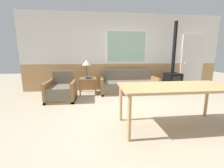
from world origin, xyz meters
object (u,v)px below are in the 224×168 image
(couch, at_px, (129,86))
(table_lamp, at_px, (87,63))
(armchair, at_px, (62,92))
(wood_stove, at_px, (173,76))
(side_table, at_px, (88,81))
(dining_table, at_px, (176,90))

(couch, bearing_deg, table_lamp, 174.09)
(armchair, bearing_deg, wood_stove, -0.26)
(side_table, bearing_deg, armchair, -138.36)
(side_table, bearing_deg, couch, -2.02)
(dining_table, bearing_deg, couch, 95.94)
(couch, xyz_separation_m, wood_stove, (1.55, -0.02, 0.31))
(armchair, bearing_deg, dining_table, -48.22)
(armchair, xyz_separation_m, table_lamp, (0.70, 0.74, 0.76))
(couch, height_order, armchair, armchair)
(table_lamp, xyz_separation_m, wood_stove, (2.95, -0.17, -0.47))
(armchair, bearing_deg, couch, 6.66)
(couch, height_order, dining_table, couch)
(couch, height_order, side_table, couch)
(table_lamp, relative_size, dining_table, 0.31)
(dining_table, bearing_deg, side_table, 122.56)
(couch, bearing_deg, side_table, 177.98)
(table_lamp, bearing_deg, dining_table, -57.91)
(armchair, bearing_deg, side_table, 32.36)
(dining_table, relative_size, wood_stove, 0.82)
(table_lamp, relative_size, wood_stove, 0.25)
(table_lamp, distance_m, dining_table, 3.14)
(armchair, xyz_separation_m, wood_stove, (3.65, 0.58, 0.30))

